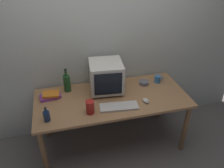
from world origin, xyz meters
The scene contains 12 objects.
ground_plane centered at (0.00, 0.00, 0.00)m, with size 6.00×6.00×0.00m, color slate.
back_wall centered at (0.00, 0.46, 1.25)m, with size 4.00×0.08×2.50m, color beige.
desk centered at (0.00, 0.00, 0.65)m, with size 1.78×0.79×0.73m.
crt_monitor centered at (-0.03, 0.16, 0.92)m, with size 0.42×0.42×0.37m.
keyboard centered at (0.02, -0.21, 0.74)m, with size 0.42×0.15×0.02m, color beige.
computer_mouse centered at (0.35, -0.19, 0.74)m, with size 0.06×0.10×0.04m, color beige.
bottle_tall centered at (-0.49, 0.26, 0.84)m, with size 0.08×0.08×0.31m.
bottle_short centered at (-0.74, -0.24, 0.79)m, with size 0.07×0.07×0.17m.
book_stack centered at (-0.69, 0.16, 0.76)m, with size 0.25×0.16×0.06m.
mug centered at (0.66, 0.19, 0.77)m, with size 0.12×0.08×0.09m.
cd_spindle centered at (0.46, 0.18, 0.75)m, with size 0.12×0.12×0.04m, color #595B66.
metal_canister centered at (-0.29, -0.23, 0.80)m, with size 0.09×0.09×0.15m, color #A51E19.
Camera 1 is at (-0.54, -2.11, 2.24)m, focal length 36.38 mm.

